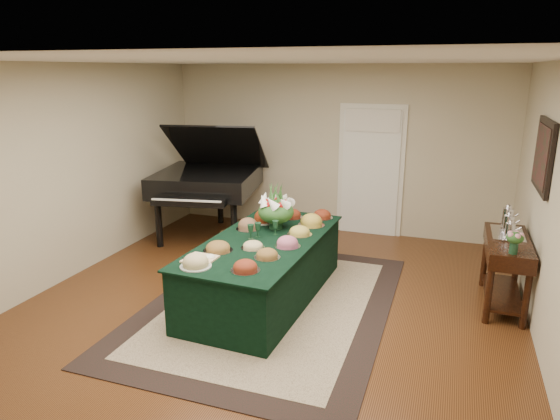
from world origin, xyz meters
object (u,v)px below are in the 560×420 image
(buffet_table, at_px, (264,269))
(grand_piano, at_px, (208,180))
(floral_centerpiece, at_px, (276,207))
(mahogany_sideboard, at_px, (507,255))

(buffet_table, xyz_separation_m, grand_piano, (-1.67, 1.86, 0.55))
(floral_centerpiece, height_order, grand_piano, grand_piano)
(floral_centerpiece, xyz_separation_m, mahogany_sideboard, (2.64, 0.29, -0.38))
(buffet_table, xyz_separation_m, mahogany_sideboard, (2.63, 0.73, 0.25))
(buffet_table, height_order, mahogany_sideboard, mahogany_sideboard)
(floral_centerpiece, bearing_deg, mahogany_sideboard, 6.20)
(buffet_table, height_order, floral_centerpiece, floral_centerpiece)
(mahogany_sideboard, bearing_deg, buffet_table, -164.52)
(grand_piano, distance_m, mahogany_sideboard, 4.46)
(grand_piano, bearing_deg, mahogany_sideboard, -14.68)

